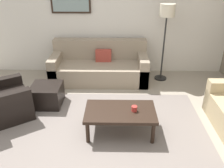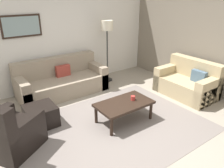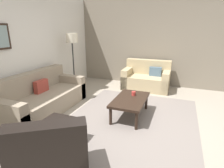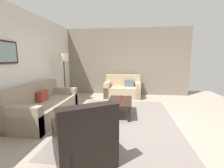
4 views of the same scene
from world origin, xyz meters
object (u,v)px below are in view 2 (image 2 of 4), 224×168
object	(u,v)px
couch_main	(61,81)
couch_loveseat	(188,83)
coffee_table	(124,105)
lamp_standing	(107,32)
framed_artwork	(21,26)
cup	(133,98)
ottoman	(41,116)
armchair_leather	(7,135)

from	to	relation	value
couch_main	couch_loveseat	xyz separation A→B (m)	(2.53, -1.97, 0.01)
coffee_table	lamp_standing	xyz separation A→B (m)	(0.99, 2.00, 1.05)
couch_main	framed_artwork	bearing A→B (deg)	146.53
couch_main	cup	xyz separation A→B (m)	(0.67, -2.02, 0.16)
cup	couch_main	bearing A→B (deg)	108.21
lamp_standing	framed_artwork	size ratio (longest dim) A/B	1.92
couch_main	ottoman	bearing A→B (deg)	-128.41
lamp_standing	ottoman	bearing A→B (deg)	-153.59
couch_loveseat	armchair_leather	world-z (taller)	armchair_leather
lamp_standing	framed_artwork	xyz separation A→B (m)	(-2.08, 0.43, 0.27)
ottoman	lamp_standing	bearing A→B (deg)	26.41
cup	framed_artwork	size ratio (longest dim) A/B	0.10
couch_loveseat	ottoman	xyz separation A→B (m)	(-3.47, 0.79, -0.10)
ottoman	coffee_table	world-z (taller)	coffee_table
couch_main	framed_artwork	xyz separation A→B (m)	(-0.65, 0.43, 1.38)
armchair_leather	cup	distance (m)	2.33
armchair_leather	lamp_standing	xyz separation A→B (m)	(3.07, 1.64, 1.10)
framed_artwork	armchair_leather	bearing A→B (deg)	-115.44
couch_loveseat	cup	size ratio (longest dim) A/B	15.91
ottoman	armchair_leather	bearing A→B (deg)	-146.58
cup	framed_artwork	distance (m)	3.04
armchair_leather	framed_artwork	size ratio (longest dim) A/B	1.24
lamp_standing	coffee_table	bearing A→B (deg)	-116.19
armchair_leather	couch_main	bearing A→B (deg)	45.18
couch_main	lamp_standing	size ratio (longest dim) A/B	1.27
armchair_leather	coffee_table	bearing A→B (deg)	-10.07
couch_main	ottoman	size ratio (longest dim) A/B	3.87
couch_main	lamp_standing	xyz separation A→B (m)	(1.44, -0.00, 1.11)
framed_artwork	ottoman	bearing A→B (deg)	-100.27
couch_loveseat	lamp_standing	world-z (taller)	lamp_standing
armchair_leather	ottoman	bearing A→B (deg)	33.42
coffee_table	framed_artwork	world-z (taller)	framed_artwork
coffee_table	framed_artwork	distance (m)	2.98
ottoman	lamp_standing	world-z (taller)	lamp_standing
coffee_table	cup	size ratio (longest dim) A/B	12.43
couch_loveseat	armchair_leather	bearing A→B (deg)	175.40
ottoman	framed_artwork	size ratio (longest dim) A/B	0.63
framed_artwork	couch_main	bearing A→B (deg)	-33.47
couch_loveseat	coffee_table	size ratio (longest dim) A/B	1.28
couch_main	framed_artwork	distance (m)	1.59
ottoman	framed_artwork	xyz separation A→B (m)	(0.29, 1.61, 1.48)
couch_main	ottoman	world-z (taller)	couch_main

